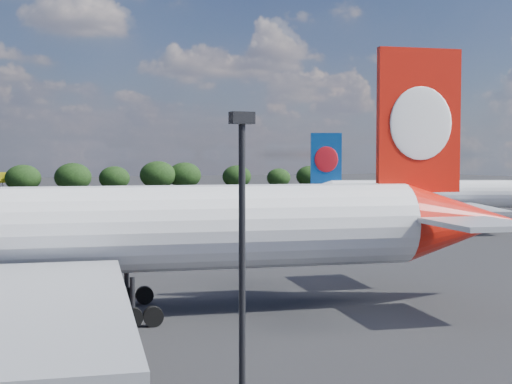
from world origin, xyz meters
name	(u,v)px	position (x,y,z in m)	size (l,w,h in m)	color
qantas_airliner	(123,232)	(7.89, 14.78, 5.45)	(54.73, 52.26, 17.90)	white
china_southern_airliner	(428,195)	(65.94, 59.78, 4.20)	(40.60, 39.08, 13.79)	white
apron_lamp_post	(242,329)	(3.74, -15.30, 6.36)	(0.55, 0.30, 11.42)	black
billboard_yellow	(2,178)	(12.00, 182.00, 3.87)	(5.00, 0.30, 5.50)	gold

